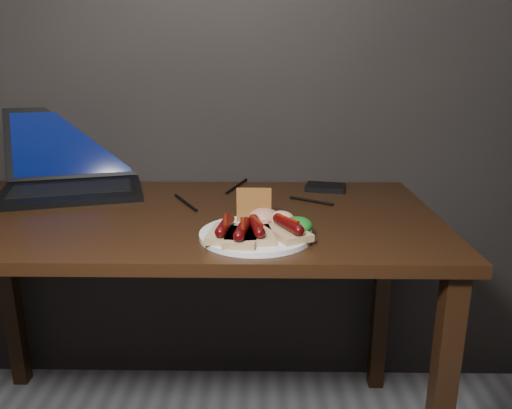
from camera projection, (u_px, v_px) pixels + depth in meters
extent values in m
cube|color=#2D2826|center=(188.00, 25.00, 1.56)|extent=(3.50, 0.02, 2.50)
cube|color=black|center=(175.00, 218.00, 1.35)|extent=(1.40, 0.70, 0.03)
cube|color=black|center=(10.00, 292.00, 1.75)|extent=(0.05, 0.05, 0.72)
cube|color=black|center=(381.00, 295.00, 1.73)|extent=(0.05, 0.05, 0.72)
cube|color=black|center=(72.00, 192.00, 1.52)|extent=(0.47, 0.39, 0.02)
cube|color=black|center=(72.00, 188.00, 1.52)|extent=(0.38, 0.25, 0.00)
cube|color=black|center=(72.00, 143.00, 1.65)|extent=(0.42, 0.20, 0.23)
cube|color=#080D51|center=(72.00, 143.00, 1.65)|extent=(0.37, 0.18, 0.20)
cube|color=black|center=(325.00, 187.00, 1.57)|extent=(0.14, 0.11, 0.02)
cylinder|color=black|center=(186.00, 202.00, 1.42)|extent=(0.09, 0.16, 0.01)
cylinder|color=black|center=(238.00, 185.00, 1.62)|extent=(0.07, 0.21, 0.01)
cylinder|color=black|center=(311.00, 201.00, 1.44)|extent=(0.12, 0.08, 0.01)
cylinder|color=white|center=(256.00, 235.00, 1.16)|extent=(0.27, 0.27, 0.01)
cube|color=tan|center=(225.00, 234.00, 1.12)|extent=(0.09, 0.12, 0.02)
cylinder|color=#4E0605|center=(225.00, 225.00, 1.11)|extent=(0.04, 0.10, 0.02)
sphere|color=#4E0605|center=(220.00, 232.00, 1.07)|extent=(0.03, 0.02, 0.02)
sphere|color=#4E0605|center=(229.00, 219.00, 1.16)|extent=(0.03, 0.02, 0.02)
cylinder|color=#600E04|center=(225.00, 220.00, 1.11)|extent=(0.01, 0.07, 0.01)
cube|color=tan|center=(257.00, 234.00, 1.12)|extent=(0.09, 0.12, 0.02)
cylinder|color=#4E0605|center=(257.00, 226.00, 1.11)|extent=(0.04, 0.10, 0.02)
sphere|color=#4E0605|center=(260.00, 233.00, 1.07)|extent=(0.03, 0.02, 0.02)
sphere|color=#4E0605|center=(254.00, 219.00, 1.16)|extent=(0.03, 0.02, 0.02)
cylinder|color=#600E04|center=(257.00, 221.00, 1.11)|extent=(0.03, 0.07, 0.01)
cube|color=tan|center=(288.00, 233.00, 1.13)|extent=(0.11, 0.13, 0.02)
cylinder|color=#4E0605|center=(288.00, 224.00, 1.12)|extent=(0.07, 0.10, 0.02)
sphere|color=#4E0605|center=(299.00, 230.00, 1.08)|extent=(0.03, 0.02, 0.02)
sphere|color=#4E0605|center=(278.00, 218.00, 1.16)|extent=(0.03, 0.02, 0.02)
cylinder|color=#600E04|center=(288.00, 219.00, 1.12)|extent=(0.05, 0.06, 0.01)
cube|color=tan|center=(243.00, 238.00, 1.10)|extent=(0.08, 0.12, 0.02)
cylinder|color=#4E0605|center=(242.00, 229.00, 1.09)|extent=(0.04, 0.10, 0.02)
sphere|color=#4E0605|center=(239.00, 236.00, 1.05)|extent=(0.03, 0.02, 0.02)
sphere|color=#4E0605|center=(246.00, 222.00, 1.14)|extent=(0.03, 0.02, 0.02)
cylinder|color=#600E04|center=(242.00, 223.00, 1.09)|extent=(0.01, 0.07, 0.01)
cube|color=#B16C30|center=(254.00, 205.00, 1.22)|extent=(0.09, 0.01, 0.08)
ellipsoid|color=#105014|center=(297.00, 225.00, 1.14)|extent=(0.07, 0.07, 0.04)
ellipsoid|color=#A91210|center=(264.00, 217.00, 1.20)|extent=(0.07, 0.07, 0.04)
ellipsoid|color=beige|center=(281.00, 219.00, 1.20)|extent=(0.06, 0.06, 0.04)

